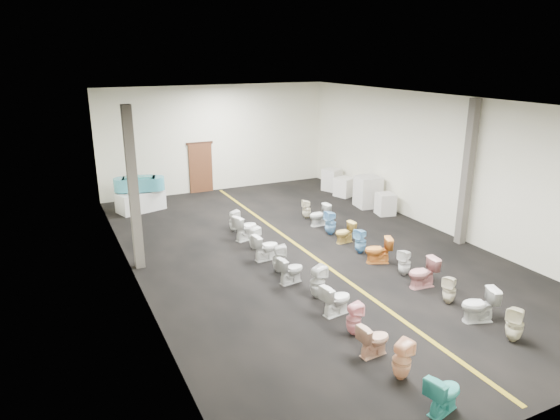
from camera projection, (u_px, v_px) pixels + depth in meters
The scene contains 40 objects.
floor at pixel (305, 251), 15.15m from camera, with size 16.00×16.00×0.00m, color black.
ceiling at pixel (308, 100), 13.80m from camera, with size 16.00×16.00×0.00m, color black.
wall_back at pixel (217, 139), 21.35m from camera, with size 10.00×10.00×0.00m, color silver.
wall_front at pixel (558, 293), 7.60m from camera, with size 10.00×10.00×0.00m, color silver.
wall_left at pixel (130, 200), 12.41m from camera, with size 16.00×16.00×0.00m, color silver.
wall_right at pixel (439, 163), 16.55m from camera, with size 16.00×16.00×0.00m, color silver.
aisle_stripe at pixel (305, 251), 15.15m from camera, with size 0.12×15.60×0.01m, color olive.
back_door at pixel (201, 168), 21.33m from camera, with size 1.00×0.10×2.10m, color #562D19.
door_frame at pixel (199, 143), 21.02m from camera, with size 1.15×0.08×0.10m, color #331C11.
column_left at pixel (133, 189), 13.37m from camera, with size 0.25×0.25×4.50m, color #59544C.
column_right at pixel (467, 173), 15.16m from camera, with size 0.25×0.25×4.50m, color #59544C.
display_table at pixel (141, 201), 18.93m from camera, with size 1.70×0.85×0.75m, color white.
bathtub at pixel (139, 183), 18.72m from camera, with size 1.82×0.96×0.55m.
appliance_crate_a at pixel (385, 204), 18.48m from camera, with size 0.62×0.62×0.80m, color silver.
appliance_crate_b at pixel (368, 192), 19.40m from camera, with size 0.87×0.87×1.19m, color silver.
appliance_crate_c at pixel (344, 187), 20.88m from camera, with size 0.69×0.69×0.78m, color silver.
appliance_crate_d at pixel (332, 180), 21.74m from camera, with size 0.66×0.66×0.95m, color silver.
toilet_left_0 at pixel (444, 393), 8.26m from camera, with size 0.41×0.71×0.73m, color teal.
toilet_left_1 at pixel (402, 360), 9.10m from camera, with size 0.35×0.36×0.77m, color #FDBD8E.
toilet_left_2 at pixel (374, 339), 9.84m from camera, with size 0.39×0.68×0.69m, color #ECB495.
toilet_left_3 at pixel (354, 319), 10.56m from camera, with size 0.33×0.33×0.72m, color #FBA8B0.
toilet_left_4 at pixel (336, 299), 11.38m from camera, with size 0.42×0.74×0.75m, color white.
toilet_left_5 at pixel (318, 282), 12.16m from camera, with size 0.37×0.38×0.83m, color silver.
toilet_left_6 at pixel (291, 270), 12.97m from camera, with size 0.41×0.71×0.73m, color silver.
toilet_left_7 at pixel (279, 259), 13.60m from camera, with size 0.35×0.36×0.78m, color silver.
toilet_left_8 at pixel (266, 247), 14.42m from camera, with size 0.44×0.77×0.78m, color white.
toilet_left_9 at pixel (254, 238), 15.20m from camera, with size 0.32×0.33×0.71m, color white.
toilet_left_10 at pixel (246, 227), 15.97m from camera, with size 0.46×0.81×0.83m, color white.
toilet_left_11 at pixel (234, 221), 16.75m from camera, with size 0.33×0.34×0.73m, color white.
toilet_right_0 at pixel (515, 324), 10.30m from camera, with size 0.36×0.36×0.79m, color beige.
toilet_right_1 at pixel (479, 305), 11.07m from camera, with size 0.45×0.78×0.80m, color silver.
toilet_right_2 at pixel (449, 290), 11.89m from camera, with size 0.32×0.32×0.71m, color beige.
toilet_right_3 at pixel (423, 273), 12.70m from camera, with size 0.44×0.77×0.79m, color #D58D8D.
toilet_right_4 at pixel (404, 263), 13.40m from camera, with size 0.33×0.34×0.73m, color white.
toilet_right_5 at pixel (378, 250), 14.19m from camera, with size 0.43×0.75×0.77m, color orange.
toilet_right_6 at pixel (361, 241), 14.90m from camera, with size 0.34×0.35×0.76m, color #7CC0EE.
toilet_right_7 at pixel (345, 232), 15.74m from camera, with size 0.37×0.65×0.67m, color #E0BA5A.
toilet_right_8 at pixel (330, 223), 16.42m from camera, with size 0.37×0.37×0.81m, color #75B4E6.
toilet_right_9 at pixel (319, 215), 17.30m from camera, with size 0.42×0.74×0.75m, color white.
toilet_right_10 at pixel (307, 209), 18.07m from camera, with size 0.31×0.32×0.69m, color #EFE6C6.
Camera 1 is at (-6.81, -12.35, 5.74)m, focal length 32.00 mm.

